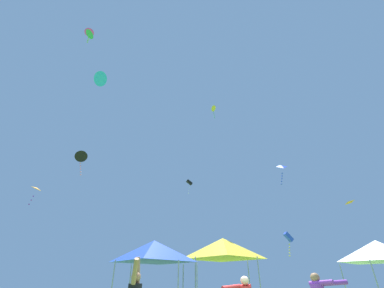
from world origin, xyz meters
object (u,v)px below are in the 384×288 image
Objects in this scene: canopy_tent_white at (379,251)px; kite_orange_delta at (36,189)px; kite_magenta_delta at (89,32)px; canopy_tent_blue at (153,251)px; kite_yellow_delta at (213,109)px; kite_black_box at (189,183)px; kite_cyan_delta at (100,79)px; kite_orange_diamond at (349,202)px; canopy_tent_yellow at (223,248)px; kite_blue_box at (288,238)px; kite_black_delta at (81,157)px; kite_green_delta at (90,34)px; kite_blue_diamond at (282,167)px.

kite_orange_delta is at bearing 165.71° from canopy_tent_white.
kite_magenta_delta is (0.82, -0.61, 19.29)m from kite_orange_delta.
kite_yellow_delta is (3.83, 8.16, 14.79)m from canopy_tent_blue.
kite_orange_delta is at bearing -134.37° from kite_black_box.
kite_orange_delta is at bearing 143.22° from kite_magenta_delta.
canopy_tent_white is 25.19m from kite_cyan_delta.
canopy_tent_blue is at bearing -28.93° from kite_orange_delta.
canopy_tent_blue is 21.58m from kite_black_box.
kite_magenta_delta is (-27.66, -5.98, 19.23)m from kite_orange_diamond.
canopy_tent_blue is 1.91× the size of kite_cyan_delta.
kite_orange_diamond is at bearing 35.40° from canopy_tent_yellow.
kite_orange_delta reaches higher than kite_blue_box.
canopy_tent_yellow is 16.48m from kite_orange_delta.
kite_blue_box is at bearing 111.26° from kite_orange_diamond.
kite_orange_delta is 0.99× the size of kite_cyan_delta.
kite_blue_box is (24.88, 14.60, -1.90)m from kite_orange_delta.
kite_orange_delta reaches higher than canopy_tent_blue.
kite_black_delta is 14.50m from kite_yellow_delta.
canopy_tent_yellow is 19.57m from kite_green_delta.
kite_black_delta reaches higher than kite_blue_box.
kite_black_box is (-10.42, 18.27, 10.47)m from canopy_tent_white.
kite_blue_diamond is 12.51m from kite_black_box.
kite_black_delta is at bearing 118.80° from kite_cyan_delta.
kite_magenta_delta reaches higher than kite_orange_diamond.
kite_blue_box is 35.49m from kite_magenta_delta.
kite_orange_diamond reaches higher than canopy_tent_blue.
kite_black_delta reaches higher than kite_orange_delta.
kite_green_delta is 10.48m from kite_magenta_delta.
canopy_tent_white is at bearing -13.30° from kite_magenta_delta.
kite_blue_diamond is at bearing -104.16° from kite_blue_box.
kite_yellow_delta is at bearing -126.81° from kite_blue_box.
kite_black_box is at bearing 99.71° from canopy_tent_yellow.
kite_green_delta reaches higher than kite_black_box.
canopy_tent_blue is 1.73× the size of kite_black_box.
kite_black_delta is at bearing 176.47° from kite_yellow_delta.
canopy_tent_yellow is at bearing -15.43° from kite_orange_delta.
kite_green_delta reaches higher than kite_yellow_delta.
canopy_tent_yellow is at bearing -80.29° from kite_black_box.
kite_blue_diamond is at bearing 47.00° from canopy_tent_blue.
kite_blue_box is 1.15× the size of kite_blue_diamond.
kite_blue_diamond reaches higher than kite_blue_box.
canopy_tent_yellow is at bearing -127.70° from kite_blue_diamond.
kite_yellow_delta is 11.90m from kite_cyan_delta.
kite_blue_diamond is (7.53, 9.75, 9.18)m from canopy_tent_yellow.
kite_cyan_delta is (3.99, -1.46, 10.86)m from kite_orange_delta.
kite_blue_box is 19.49m from kite_yellow_delta.
canopy_tent_blue is 2.22× the size of kite_magenta_delta.
kite_yellow_delta is (-7.30, -3.77, 5.26)m from kite_blue_diamond.
kite_blue_diamond is at bearing 52.30° from canopy_tent_yellow.
kite_black_delta is at bearing -152.69° from kite_blue_box.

